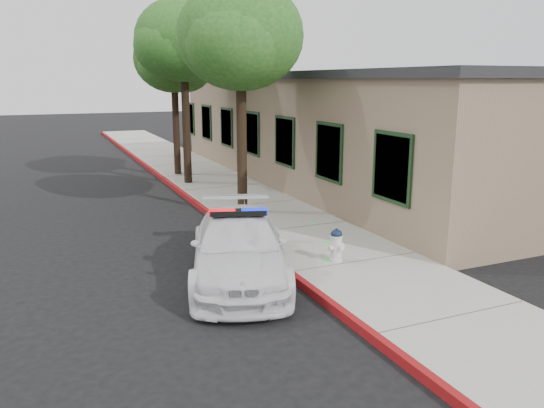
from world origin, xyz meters
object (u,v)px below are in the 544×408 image
(fire_hydrant, at_px, (336,245))
(street_tree_mid, at_px, (184,44))
(police_car, at_px, (239,247))
(street_tree_far, at_px, (175,62))
(clapboard_building, at_px, (344,128))
(street_tree_near, at_px, (241,41))

(fire_hydrant, xyz_separation_m, street_tree_mid, (-0.54, 10.20, 4.70))
(police_car, height_order, street_tree_far, street_tree_far)
(clapboard_building, bearing_deg, street_tree_mid, 166.59)
(street_tree_near, bearing_deg, street_tree_mid, 93.17)
(clapboard_building, height_order, fire_hydrant, clapboard_building)
(street_tree_near, bearing_deg, fire_hydrant, -87.12)
(police_car, relative_size, fire_hydrant, 6.96)
(fire_hydrant, xyz_separation_m, street_tree_near, (-0.25, 5.03, 4.51))
(street_tree_near, bearing_deg, police_car, -111.51)
(clapboard_building, xyz_separation_m, street_tree_near, (-5.69, -3.75, 2.89))
(street_tree_near, relative_size, street_tree_far, 1.09)
(police_car, xyz_separation_m, fire_hydrant, (2.15, -0.20, -0.16))
(fire_hydrant, bearing_deg, street_tree_near, 80.44)
(street_tree_far, bearing_deg, fire_hydrant, -88.07)
(fire_hydrant, bearing_deg, street_tree_mid, 80.58)
(clapboard_building, height_order, police_car, clapboard_building)
(police_car, bearing_deg, street_tree_far, 100.01)
(fire_hydrant, height_order, street_tree_mid, street_tree_mid)
(clapboard_building, relative_size, police_car, 4.21)
(clapboard_building, height_order, street_tree_mid, street_tree_mid)
(clapboard_building, xyz_separation_m, street_tree_far, (-5.85, 3.38, 2.52))
(street_tree_far, bearing_deg, police_car, -98.30)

